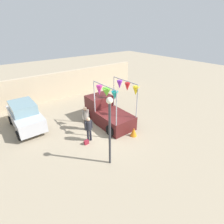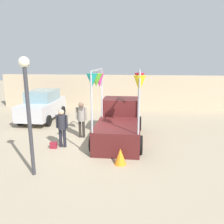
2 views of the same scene
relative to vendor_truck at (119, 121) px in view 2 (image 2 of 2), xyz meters
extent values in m
plane|color=gray|center=(-0.88, -1.06, -0.89)|extent=(60.00, 60.00, 0.00)
cube|color=#4C1919|center=(0.00, -1.01, -0.39)|extent=(1.90, 2.60, 1.00)
cube|color=#4C1919|center=(0.00, 0.99, 0.01)|extent=(1.80, 1.40, 1.80)
cube|color=#8CB2C6|center=(0.00, 0.99, 0.46)|extent=(1.76, 1.37, 0.60)
cylinder|color=black|center=(-0.95, 1.34, -0.51)|extent=(0.22, 0.76, 0.76)
cylinder|color=black|center=(0.95, 1.34, -0.51)|extent=(0.22, 0.76, 0.76)
cylinder|color=black|center=(-0.95, -1.71, -0.51)|extent=(0.22, 0.76, 0.76)
cylinder|color=black|center=(0.95, -1.71, -0.51)|extent=(0.22, 0.76, 0.76)
cylinder|color=#A5A5AD|center=(-0.87, 0.21, 1.26)|extent=(0.07, 0.07, 2.30)
cylinder|color=#A5A5AD|center=(0.87, 0.21, 1.26)|extent=(0.07, 0.07, 2.30)
cylinder|color=#A5A5AD|center=(-0.87, -2.23, 1.26)|extent=(0.07, 0.07, 2.30)
cylinder|color=#A5A5AD|center=(0.87, -2.23, 1.26)|extent=(0.07, 0.07, 2.30)
cylinder|color=#A5A5AD|center=(-0.87, -1.01, 2.41)|extent=(0.07, 2.44, 0.07)
cylinder|color=#A5A5AD|center=(0.87, -1.01, 2.41)|extent=(0.07, 2.44, 0.07)
cone|color=teal|center=(-0.87, -2.06, 2.08)|extent=(0.52, 0.52, 0.50)
cone|color=yellow|center=(0.87, -2.06, 1.98)|extent=(0.54, 0.54, 0.59)
cone|color=#66CC33|center=(-0.87, -1.24, 2.03)|extent=(0.69, 0.69, 0.51)
cone|color=red|center=(0.87, -1.24, 2.04)|extent=(0.48, 0.48, 0.55)
cone|color=#D83399|center=(-0.87, -0.43, 1.94)|extent=(0.44, 0.44, 0.64)
cone|color=purple|center=(0.87, -0.43, 1.99)|extent=(0.44, 0.44, 0.57)
cube|color=#B7B7BC|center=(-5.05, 2.79, -0.12)|extent=(1.70, 4.00, 0.90)
cube|color=#72939E|center=(-5.05, 2.94, 0.66)|extent=(1.50, 2.10, 0.66)
cylinder|color=black|center=(-5.90, 4.04, -0.57)|extent=(0.18, 0.64, 0.64)
cylinder|color=black|center=(-4.20, 4.04, -0.57)|extent=(0.18, 0.64, 0.64)
cylinder|color=black|center=(-5.90, 1.54, -0.57)|extent=(0.18, 0.64, 0.64)
cylinder|color=black|center=(-4.20, 1.54, -0.57)|extent=(0.18, 0.64, 0.64)
cylinder|color=black|center=(-2.45, -1.36, -0.48)|extent=(0.13, 0.13, 0.80)
cylinder|color=black|center=(-2.27, -1.36, -0.48)|extent=(0.13, 0.13, 0.80)
cylinder|color=#26262D|center=(-2.36, -1.36, 0.23)|extent=(0.34, 0.34, 0.63)
sphere|color=tan|center=(-2.36, -1.36, 0.67)|extent=(0.24, 0.24, 0.24)
cylinder|color=#26262D|center=(-2.58, -1.36, 0.27)|extent=(0.09, 0.09, 0.57)
cylinder|color=#26262D|center=(-2.14, -1.36, 0.27)|extent=(0.09, 0.09, 0.57)
cylinder|color=#2D2823|center=(-1.92, -0.08, -0.47)|extent=(0.13, 0.13, 0.84)
cylinder|color=#2D2823|center=(-1.74, -0.08, -0.47)|extent=(0.13, 0.13, 0.84)
cylinder|color=gray|center=(-1.83, -0.08, 0.29)|extent=(0.34, 0.34, 0.66)
sphere|color=tan|center=(-1.83, -0.08, 0.75)|extent=(0.25, 0.25, 0.25)
cylinder|color=gray|center=(-2.05, -0.08, 0.32)|extent=(0.09, 0.09, 0.60)
cylinder|color=gray|center=(-1.61, -0.08, 0.32)|extent=(0.09, 0.09, 0.60)
cube|color=maroon|center=(-2.71, -1.56, -0.75)|extent=(0.28, 0.16, 0.28)
cylinder|color=#333338|center=(-2.53, -3.76, 0.85)|extent=(0.12, 0.12, 3.48)
sphere|color=#F2EDCC|center=(-2.53, -3.76, 2.75)|extent=(0.32, 0.32, 0.32)
cube|color=tan|center=(-0.88, 6.70, 0.41)|extent=(18.00, 0.36, 2.60)
cone|color=orange|center=(0.25, -2.71, -0.59)|extent=(0.58, 0.58, 0.60)
camera|label=1|loc=(-6.87, -9.53, 5.80)|focal=28.00mm
camera|label=2|loc=(0.77, -9.99, 2.80)|focal=35.00mm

